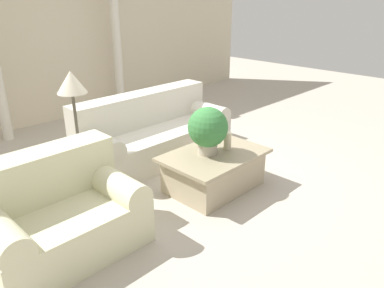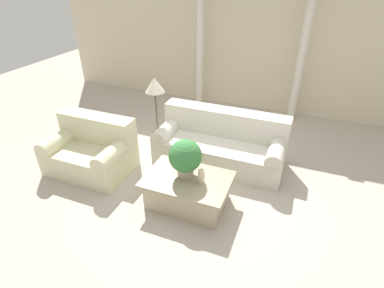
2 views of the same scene
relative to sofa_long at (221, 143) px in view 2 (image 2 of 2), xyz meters
name	(u,v)px [view 2 (image 2 of 2)]	position (x,y,z in m)	size (l,w,h in m)	color
ground_plane	(201,182)	(-0.10, -0.72, -0.36)	(16.00, 16.00, 0.00)	#BCB2A3
wall_back	(253,40)	(-0.10, 2.61, 1.24)	(10.00, 0.06, 3.20)	beige
sofa_long	(221,143)	(0.00, 0.00, 0.00)	(2.22, 0.93, 0.90)	beige
loveseat	(92,150)	(-1.97, -1.03, 0.01)	(1.36, 0.93, 0.90)	beige
coffee_table	(188,190)	(-0.11, -1.27, -0.12)	(1.22, 0.83, 0.46)	tan
potted_plant	(185,157)	(-0.17, -1.21, 0.41)	(0.47, 0.47, 0.56)	#B2A893
pillar_candle	(201,177)	(0.10, -1.29, 0.20)	(0.09, 0.09, 0.21)	beige
floor_lamp	(155,92)	(-1.20, -0.08, 0.82)	(0.34, 0.34, 1.42)	#4C473D
column_left	(200,52)	(-1.22, 2.21, 0.98)	(0.22, 0.22, 2.62)	silver
column_right	(301,61)	(1.01, 2.21, 0.98)	(0.22, 0.22, 2.62)	silver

